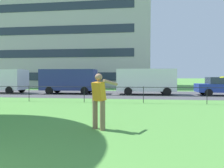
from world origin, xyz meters
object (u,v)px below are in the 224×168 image
Objects in this scene: panel_van_right at (0,80)px; panel_van_far_left at (69,80)px; person_thrower at (99,99)px; apartment_building_background at (70,38)px; car_blue_center at (221,86)px; panel_van_far_right at (146,80)px.

panel_van_right is 6.83m from panel_van_far_left.
apartment_building_background is (-10.10, 27.45, 7.15)m from person_thrower.
panel_van_far_left reaches higher than person_thrower.
car_blue_center is at bearing 55.49° from person_thrower.
apartment_building_background is at bearing 83.36° from panel_van_right.
person_thrower is 16.85m from panel_van_right.
person_thrower is 0.34× the size of panel_van_far_left.
panel_van_far_left is 17.52m from apartment_building_background.
panel_van_right and panel_van_far_left have the same top height.
panel_van_right is at bearing 134.97° from person_thrower.
panel_van_right is 17.05m from apartment_building_background.
panel_van_far_right is at bearing -1.05° from panel_van_far_left.
panel_van_far_left is at bearing 178.95° from panel_van_far_right.
person_thrower is 0.34× the size of panel_van_right.
person_thrower is 0.34× the size of panel_van_far_right.
panel_van_right is at bearing -96.64° from apartment_building_background.
car_blue_center is at bearing -1.47° from panel_van_far_left.
panel_van_far_right is 1.25× the size of car_blue_center.
apartment_building_background reaches higher than person_thrower.
panel_van_far_left is 13.18m from car_blue_center.
car_blue_center is at bearing -40.77° from apartment_building_background.
person_thrower reaches higher than car_blue_center.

